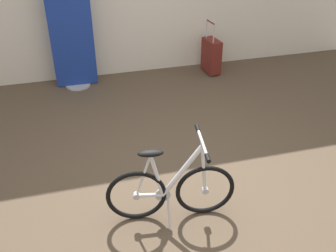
# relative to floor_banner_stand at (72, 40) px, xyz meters

# --- Properties ---
(ground_plane) EXTENTS (7.57, 7.57, 0.00)m
(ground_plane) POSITION_rel_floor_banner_stand_xyz_m (0.87, -2.45, -0.71)
(ground_plane) COLOR brown
(floor_banner_stand) EXTENTS (0.60, 0.36, 1.58)m
(floor_banner_stand) POSITION_rel_floor_banner_stand_xyz_m (0.00, 0.00, 0.00)
(floor_banner_stand) COLOR #B7B7BC
(floor_banner_stand) RESTS_ON ground_plane
(folding_bike_foreground) EXTENTS (1.15, 0.53, 0.81)m
(folding_bike_foreground) POSITION_rel_floor_banner_stand_xyz_m (0.63, -2.97, -0.39)
(folding_bike_foreground) COLOR black
(folding_bike_foreground) RESTS_ON ground_plane
(rolling_suitcase) EXTENTS (0.23, 0.38, 0.83)m
(rolling_suitcase) POSITION_rel_floor_banner_stand_xyz_m (2.08, -0.06, -0.42)
(rolling_suitcase) COLOR maroon
(rolling_suitcase) RESTS_ON ground_plane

